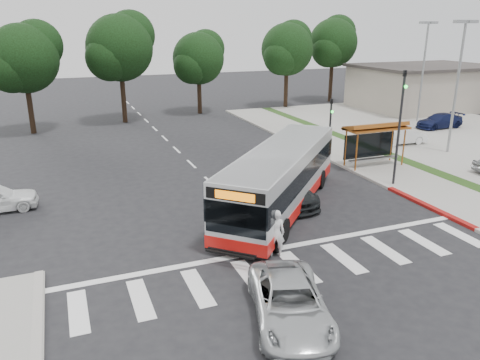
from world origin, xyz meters
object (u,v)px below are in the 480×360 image
dark_sedan (281,187)px  silver_suv_south (290,303)px  transit_bus (281,179)px  pedestrian (276,233)px

dark_sedan → silver_suv_south: (-4.40, -9.53, -0.11)m
dark_sedan → transit_bus: bearing=-120.9°
dark_sedan → silver_suv_south: bearing=-116.4°
dark_sedan → silver_suv_south: 10.50m
transit_bus → dark_sedan: bearing=103.7°
pedestrian → silver_suv_south: size_ratio=0.41×
silver_suv_south → dark_sedan: bearing=81.6°
transit_bus → dark_sedan: 1.27m
pedestrian → silver_suv_south: pedestrian is taller
transit_bus → silver_suv_south: size_ratio=2.51×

